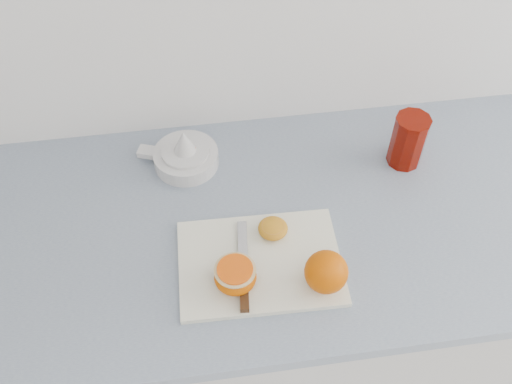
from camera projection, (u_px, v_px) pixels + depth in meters
The scene contains 8 objects.
counter at pixel (298, 313), 1.54m from camera, with size 2.60×0.64×0.89m.
cutting_board at pixel (260, 263), 1.11m from camera, with size 0.31×0.22×0.01m, color white.
whole_orange at pixel (326, 272), 1.04m from camera, with size 0.08×0.08×0.08m.
half_orange at pixel (235, 276), 1.06m from camera, with size 0.08×0.08×0.05m.
squeezed_shell at pixel (273, 228), 1.14m from camera, with size 0.06×0.06×0.03m.
paring_knife at pixel (244, 281), 1.07m from camera, with size 0.04×0.20×0.01m.
citrus_juicer at pixel (185, 155), 1.27m from camera, with size 0.18×0.14×0.10m.
red_tumbler at pixel (408, 142), 1.25m from camera, with size 0.08×0.08×0.13m.
Camera 1 is at (-0.19, 0.98, 1.83)m, focal length 40.00 mm.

